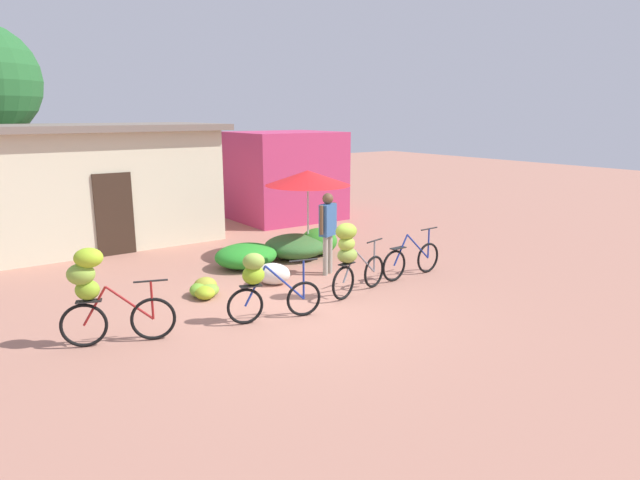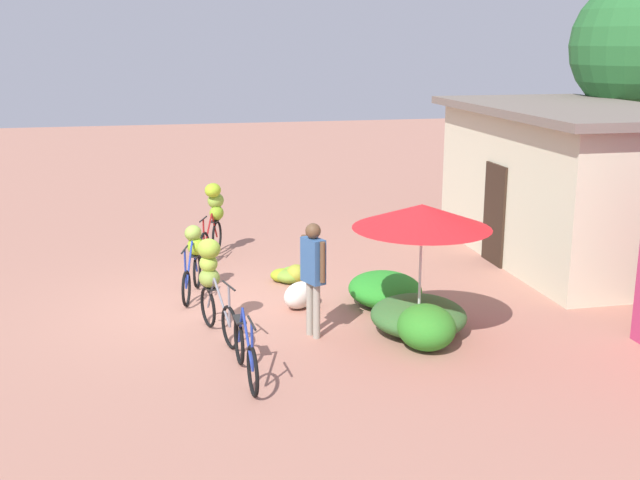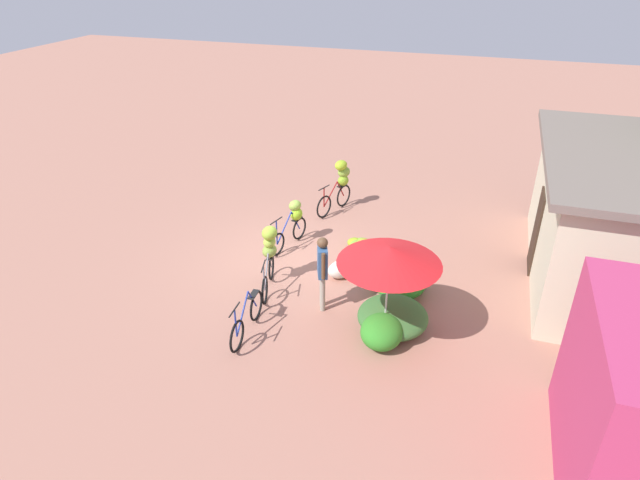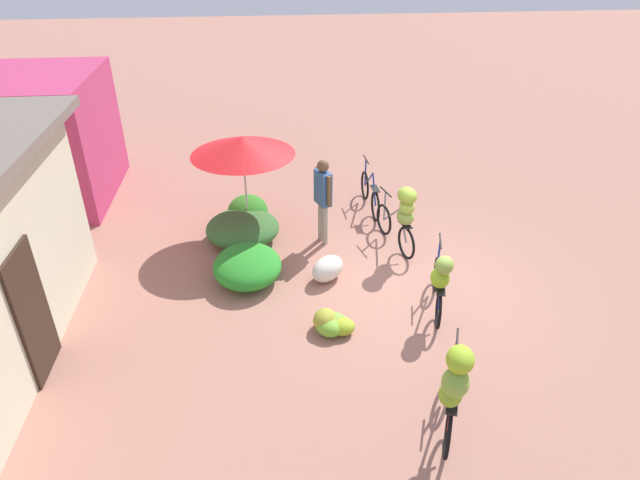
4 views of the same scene
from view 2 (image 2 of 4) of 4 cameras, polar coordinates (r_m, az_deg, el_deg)
ground_plane at (r=13.42m, az=-7.69°, el=-4.79°), size 60.00×60.00×0.00m
building_low at (r=16.60m, az=17.59°, el=3.98°), size 6.34×3.61×3.11m
hedge_bush_front_left at (r=13.35m, az=4.74°, el=-3.59°), size 1.43×1.23×0.54m
hedge_bush_front_right at (r=12.14m, az=7.15°, el=-5.48°), size 1.49×1.47×0.55m
hedge_bush_mid at (r=11.54m, az=7.72°, el=-6.29°), size 0.93×0.84×0.66m
market_umbrella at (r=11.38m, az=7.41°, el=1.72°), size 2.02×2.02×2.08m
bicycle_leftmost at (r=16.36m, az=-7.72°, el=1.95°), size 1.58×0.70×1.51m
bicycle_near_pile at (r=13.99m, az=-9.16°, el=-1.08°), size 1.60×0.51×1.19m
bicycle_center_loaded at (r=12.05m, az=-7.86°, el=-2.72°), size 1.59×0.50×1.43m
bicycle_by_shop at (r=10.49m, az=-5.42°, el=-8.18°), size 1.70×0.17×0.99m
banana_pile_on_ground at (r=14.58m, az=-2.17°, el=-2.53°), size 0.73×0.75×0.34m
produce_sack at (r=13.18m, az=-1.46°, el=-4.01°), size 0.81×0.80×0.44m
person_vendor at (r=11.66m, az=-0.50°, el=-2.00°), size 0.54×0.33×1.76m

